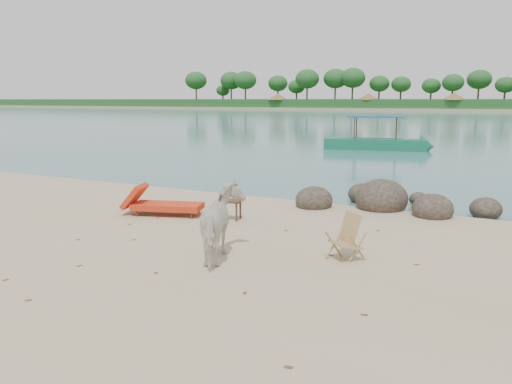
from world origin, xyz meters
TOP-DOWN VIEW (x-y plane):
  - water at (0.00, 90.00)m, footprint 400.00×400.00m
  - far_shore at (0.00, 170.00)m, footprint 420.00×90.00m
  - far_scenery at (0.03, 136.70)m, footprint 420.00×18.00m
  - boulders at (2.38, 6.09)m, footprint 6.21×2.76m
  - cow at (0.58, 0.27)m, footprint 1.35×1.79m
  - side_table at (-0.89, 3.04)m, footprint 0.67×0.49m
  - lounge_chair at (-2.56, 2.77)m, footprint 2.35×1.41m
  - deck_chair at (2.60, 1.29)m, footprint 0.79×0.79m
  - boat_near at (-2.13, 22.95)m, footprint 6.92×2.71m
  - dead_leaves at (-0.37, 0.04)m, footprint 8.32×7.08m

SIDE VIEW (x-z plane):
  - water at x=0.00m, z-range 0.00..0.00m
  - far_shore at x=0.00m, z-range -0.70..0.70m
  - dead_leaves at x=-0.37m, z-range 0.01..0.01m
  - boulders at x=2.38m, z-range -0.33..0.73m
  - side_table at x=-0.89m, z-range 0.00..0.49m
  - lounge_chair at x=-2.56m, z-range 0.00..0.67m
  - deck_chair at x=2.60m, z-range 0.00..0.84m
  - cow at x=0.58m, z-range 0.00..1.38m
  - boat_near at x=-2.13m, z-range 0.00..3.28m
  - far_scenery at x=0.03m, z-range -1.61..7.89m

